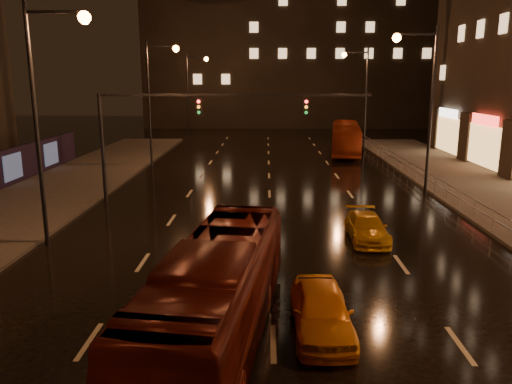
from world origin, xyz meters
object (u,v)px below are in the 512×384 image
(bus_curb, at_px, (346,138))
(taxi_near, at_px, (322,310))
(taxi_far, at_px, (367,227))
(bus_red, at_px, (217,293))

(bus_curb, xyz_separation_m, taxi_near, (-6.00, -34.75, -0.81))
(taxi_near, distance_m, taxi_far, 8.87)
(bus_red, height_order, bus_curb, bus_curb)
(taxi_far, bearing_deg, bus_curb, 84.02)
(bus_curb, relative_size, taxi_far, 2.73)
(taxi_far, bearing_deg, taxi_near, -108.33)
(bus_red, distance_m, bus_curb, 36.39)
(bus_red, xyz_separation_m, taxi_near, (2.85, 0.55, -0.73))
(taxi_near, height_order, taxi_far, taxi_near)
(taxi_near, xyz_separation_m, taxi_far, (2.90, 8.38, -0.11))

